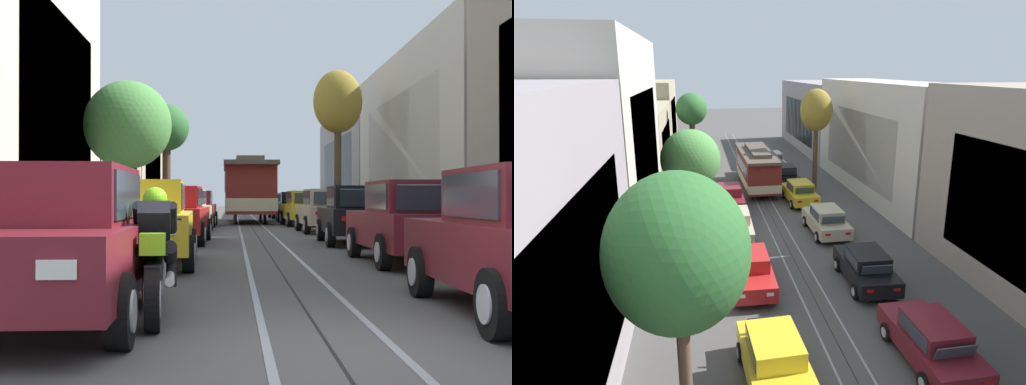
% 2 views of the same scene
% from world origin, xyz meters
% --- Properties ---
extents(ground_plane, '(160.00, 160.00, 0.00)m').
position_xyz_m(ground_plane, '(0.00, 23.63, 0.00)').
color(ground_plane, '#4C4947').
extents(trolley_track_rails, '(1.14, 67.09, 0.01)m').
position_xyz_m(trolley_track_rails, '(0.00, 27.54, 0.00)').
color(trolley_track_rails, gray).
rests_on(trolley_track_rails, ground).
extents(building_facade_left, '(5.61, 58.79, 10.85)m').
position_xyz_m(building_facade_left, '(-9.77, 24.81, 4.40)').
color(building_facade_left, gray).
rests_on(building_facade_left, ground).
extents(building_facade_right, '(5.36, 58.79, 8.56)m').
position_xyz_m(building_facade_right, '(9.68, 26.77, 4.11)').
color(building_facade_right, gray).
rests_on(building_facade_right, ground).
extents(parked_car_yellow_second_left, '(2.13, 4.42, 1.58)m').
position_xyz_m(parked_car_yellow_second_left, '(-2.49, 7.34, 0.80)').
color(parked_car_yellow_second_left, gold).
rests_on(parked_car_yellow_second_left, ground).
extents(parked_car_red_mid_left, '(2.07, 4.39, 1.58)m').
position_xyz_m(parked_car_red_mid_left, '(-2.48, 13.67, 0.80)').
color(parked_car_red_mid_left, red).
rests_on(parked_car_red_mid_left, ground).
extents(parked_car_beige_fourth_left, '(2.10, 4.41, 1.58)m').
position_xyz_m(parked_car_beige_fourth_left, '(-2.61, 19.60, 0.80)').
color(parked_car_beige_fourth_left, '#C1B28E').
rests_on(parked_car_beige_fourth_left, ground).
extents(parked_car_maroon_fifth_left, '(2.04, 4.38, 1.58)m').
position_xyz_m(parked_car_maroon_fifth_left, '(-2.53, 25.18, 0.80)').
color(parked_car_maroon_fifth_left, maroon).
rests_on(parked_car_maroon_fifth_left, ground).
extents(parked_car_maroon_second_right, '(2.04, 4.38, 1.58)m').
position_xyz_m(parked_car_maroon_second_right, '(2.65, 7.56, 0.80)').
color(parked_car_maroon_second_right, maroon).
rests_on(parked_car_maroon_second_right, ground).
extents(parked_car_black_mid_right, '(2.10, 4.40, 1.58)m').
position_xyz_m(parked_car_black_mid_right, '(2.60, 13.16, 0.80)').
color(parked_car_black_mid_right, black).
rests_on(parked_car_black_mid_right, ground).
extents(parked_car_beige_fourth_right, '(2.05, 4.38, 1.58)m').
position_xyz_m(parked_car_beige_fourth_right, '(2.60, 19.44, 0.80)').
color(parked_car_beige_fourth_right, '#C1B28E').
rests_on(parked_car_beige_fourth_right, ground).
extents(parked_car_yellow_fifth_right, '(2.12, 4.41, 1.58)m').
position_xyz_m(parked_car_yellow_fifth_right, '(2.46, 25.62, 0.80)').
color(parked_car_yellow_fifth_right, gold).
rests_on(parked_car_yellow_fifth_right, ground).
extents(parked_car_black_sixth_right, '(2.12, 4.41, 1.58)m').
position_xyz_m(parked_car_black_sixth_right, '(2.53, 31.13, 0.80)').
color(parked_car_black_sixth_right, black).
rests_on(parked_car_black_sixth_right, ground).
extents(parked_car_silver_far_right, '(2.10, 4.41, 1.58)m').
position_xyz_m(parked_car_silver_far_right, '(2.47, 37.12, 0.80)').
color(parked_car_silver_far_right, '#B7B7BC').
rests_on(parked_car_silver_far_right, ground).
extents(street_tree_kerb_left_near, '(2.93, 2.99, 7.38)m').
position_xyz_m(street_tree_kerb_left_near, '(-4.99, 4.42, 5.68)').
color(street_tree_kerb_left_near, brown).
rests_on(street_tree_kerb_left_near, ground).
extents(street_tree_kerb_left_second, '(3.47, 3.17, 5.91)m').
position_xyz_m(street_tree_kerb_left_second, '(-4.97, 21.82, 4.14)').
color(street_tree_kerb_left_second, brown).
rests_on(street_tree_kerb_left_second, ground).
extents(street_tree_kerb_left_mid, '(2.82, 3.09, 7.14)m').
position_xyz_m(street_tree_kerb_left_mid, '(-4.97, 37.70, 5.52)').
color(street_tree_kerb_left_mid, '#4C3826').
rests_on(street_tree_kerb_left_mid, ground).
extents(street_tree_kerb_right_second, '(2.51, 2.02, 7.80)m').
position_xyz_m(street_tree_kerb_right_second, '(4.54, 29.39, 6.04)').
color(street_tree_kerb_right_second, '#4C3826').
rests_on(street_tree_kerb_right_second, ground).
extents(cable_car_trolley, '(2.66, 9.15, 3.28)m').
position_xyz_m(cable_car_trolley, '(-0.00, 29.81, 1.66)').
color(cable_car_trolley, maroon).
rests_on(cable_car_trolley, ground).
extents(pedestrian_on_left_pavement, '(0.55, 0.42, 1.56)m').
position_xyz_m(pedestrian_on_left_pavement, '(-5.53, 17.77, 0.88)').
color(pedestrian_on_left_pavement, slate).
rests_on(pedestrian_on_left_pavement, ground).
extents(fire_hydrant, '(0.40, 0.22, 0.84)m').
position_xyz_m(fire_hydrant, '(-4.13, 11.81, 0.42)').
color(fire_hydrant, '#B2B2B7').
rests_on(fire_hydrant, ground).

